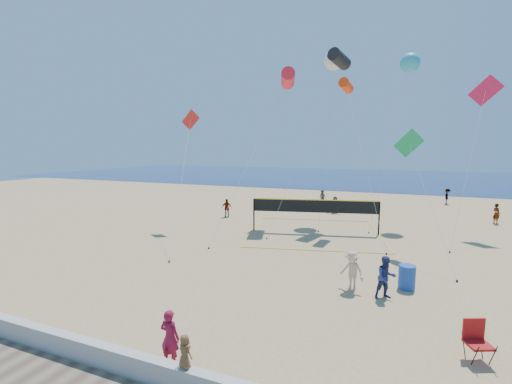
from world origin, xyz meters
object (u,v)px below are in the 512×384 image
at_px(volleyball_net, 315,210).
at_px(trash_barrel, 407,277).
at_px(camp_chair, 476,338).
at_px(woman, 170,338).

bearing_deg(volleyball_net, trash_barrel, -67.72).
xyz_separation_m(camp_chair, trash_barrel, (-1.60, 4.50, -0.14)).
bearing_deg(camp_chair, volleyball_net, 96.59).
xyz_separation_m(woman, volleyball_net, (0.43, 15.69, 0.80)).
bearing_deg(trash_barrel, camp_chair, -70.45).
bearing_deg(camp_chair, trash_barrel, 86.07).
height_order(camp_chair, volleyball_net, volleyball_net).
height_order(trash_barrel, volleyball_net, volleyball_net).
xyz_separation_m(camp_chair, volleyball_net, (-7.17, 12.38, 0.93)).
xyz_separation_m(woman, trash_barrel, (6.00, 7.81, -0.28)).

